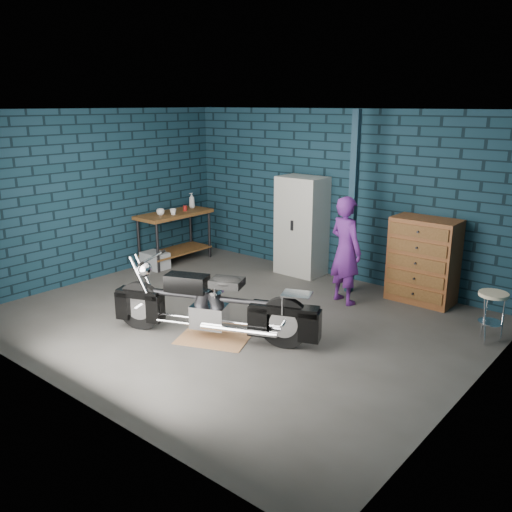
{
  "coord_description": "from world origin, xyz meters",
  "views": [
    {
      "loc": [
        4.47,
        -4.99,
        2.78
      ],
      "look_at": [
        0.07,
        0.3,
        0.83
      ],
      "focal_mm": 38.0,
      "sensor_mm": 36.0,
      "label": 1
    }
  ],
  "objects": [
    {
      "name": "drip_mat",
      "position": [
        0.16,
        -0.61,
        0.0
      ],
      "size": [
        1.03,
        0.91,
        0.01
      ],
      "primitive_type": "cube",
      "rotation": [
        0.0,
        0.0,
        0.4
      ],
      "color": "olive",
      "rests_on": "ground"
    },
    {
      "name": "room_walls",
      "position": [
        0.0,
        0.55,
        1.9
      ],
      "size": [
        6.02,
        5.01,
        2.71
      ],
      "color": "#0F2732",
      "rests_on": "ground"
    },
    {
      "name": "tool_chest",
      "position": [
        1.57,
        2.23,
        0.61
      ],
      "size": [
        0.92,
        0.51,
        1.22
      ],
      "primitive_type": "cube",
      "color": "brown",
      "rests_on": "ground"
    },
    {
      "name": "person",
      "position": [
        0.73,
        1.5,
        0.77
      ],
      "size": [
        0.65,
        0.52,
        1.54
      ],
      "primitive_type": "imported",
      "rotation": [
        0.0,
        0.0,
        2.83
      ],
      "color": "#551E72",
      "rests_on": "ground"
    },
    {
      "name": "cup_b",
      "position": [
        -2.54,
        1.19,
        0.96
      ],
      "size": [
        0.12,
        0.12,
        0.11
      ],
      "primitive_type": "imported",
      "rotation": [
        0.0,
        0.0,
        0.11
      ],
      "color": "beige",
      "rests_on": "workbench"
    },
    {
      "name": "motorcycle",
      "position": [
        0.16,
        -0.61,
        0.49
      ],
      "size": [
        2.28,
        1.41,
        0.98
      ],
      "primitive_type": null,
      "rotation": [
        0.0,
        0.0,
        0.4
      ],
      "color": "black",
      "rests_on": "ground"
    },
    {
      "name": "bottle",
      "position": [
        -2.77,
        1.86,
        1.05
      ],
      "size": [
        0.13,
        0.13,
        0.27
      ],
      "primitive_type": "imported",
      "rotation": [
        0.0,
        0.0,
        -0.22
      ],
      "color": "#94979C",
      "rests_on": "workbench"
    },
    {
      "name": "shop_stool",
      "position": [
        2.78,
        1.44,
        0.31
      ],
      "size": [
        0.43,
        0.43,
        0.62
      ],
      "primitive_type": null,
      "rotation": [
        0.0,
        0.0,
        0.29
      ],
      "color": "beige",
      "rests_on": "ground"
    },
    {
      "name": "storage_bin",
      "position": [
        -2.66,
        0.84,
        0.14
      ],
      "size": [
        0.45,
        0.32,
        0.28
      ],
      "primitive_type": "cube",
      "color": "#94979C",
      "rests_on": "ground"
    },
    {
      "name": "mug_red",
      "position": [
        -2.63,
        1.56,
        0.96
      ],
      "size": [
        0.08,
        0.08,
        0.1
      ],
      "primitive_type": "cylinder",
      "rotation": [
        0.0,
        0.0,
        0.08
      ],
      "color": "maroon",
      "rests_on": "workbench"
    },
    {
      "name": "cup_a",
      "position": [
        -2.68,
        1.03,
        0.96
      ],
      "size": [
        0.18,
        0.18,
        0.11
      ],
      "primitive_type": "imported",
      "rotation": [
        0.0,
        0.0,
        -0.37
      ],
      "color": "beige",
      "rests_on": "workbench"
    },
    {
      "name": "workbench",
      "position": [
        -2.68,
        1.34,
        0.46
      ],
      "size": [
        0.6,
        1.4,
        0.91
      ],
      "primitive_type": "cube",
      "color": "brown",
      "rests_on": "ground"
    },
    {
      "name": "locker",
      "position": [
        -0.55,
        2.23,
        0.82
      ],
      "size": [
        0.76,
        0.54,
        1.63
      ],
      "primitive_type": "cube",
      "color": "beige",
      "rests_on": "ground"
    },
    {
      "name": "ground",
      "position": [
        0.0,
        0.0,
        0.0
      ],
      "size": [
        6.0,
        6.0,
        0.0
      ],
      "primitive_type": "plane",
      "color": "#464441",
      "rests_on": "ground"
    },
    {
      "name": "support_post",
      "position": [
        0.55,
        1.95,
        1.35
      ],
      "size": [
        0.1,
        0.1,
        2.7
      ],
      "primitive_type": "cube",
      "color": "#112635",
      "rests_on": "ground"
    }
  ]
}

